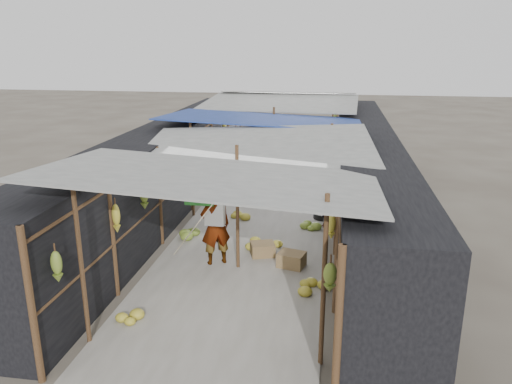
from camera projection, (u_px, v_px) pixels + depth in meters
The scene contains 14 objects.
ground at pixel (201, 352), 7.56m from camera, with size 80.00×80.00×0.00m, color #6B6356.
aisle_slab at pixel (262, 213), 13.71m from camera, with size 3.60×16.00×0.02m, color #9E998E.
stall_left at pixel (166, 169), 13.78m from camera, with size 1.40×15.00×2.30m, color black.
stall_right at pixel (365, 177), 12.98m from camera, with size 1.40×15.00×2.30m, color black.
crate_near at pixel (292, 260), 10.39m from camera, with size 0.53×0.43×0.32m, color #8F6C48.
crate_mid at pixel (263, 250), 10.92m from camera, with size 0.51×0.41×0.30m, color #8F6C48.
crate_back at pixel (260, 186), 15.80m from camera, with size 0.49×0.40×0.31m, color #8F6C48.
black_basin at pixel (324, 216), 13.26m from camera, with size 0.58×0.58×0.18m, color black.
vendor_elderly at pixel (215, 226), 10.34m from camera, with size 0.62×0.41×1.71m, color white.
shopper_blue at pixel (265, 181), 14.27m from camera, with size 0.67×0.52×1.39m, color #1E4097.
vendor_seated at pixel (324, 212), 12.56m from camera, with size 0.52×0.30×0.81m, color #4D4843.
market_canopy at pixel (265, 124), 13.34m from camera, with size 5.62×15.20×2.77m.
hanging_bananas at pixel (264, 154), 13.30m from camera, with size 3.96×14.10×0.78m.
floor_bananas at pixel (256, 208), 13.70m from camera, with size 3.94×10.75×0.36m.
Camera 1 is at (1.84, -6.34, 4.50)m, focal length 35.00 mm.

